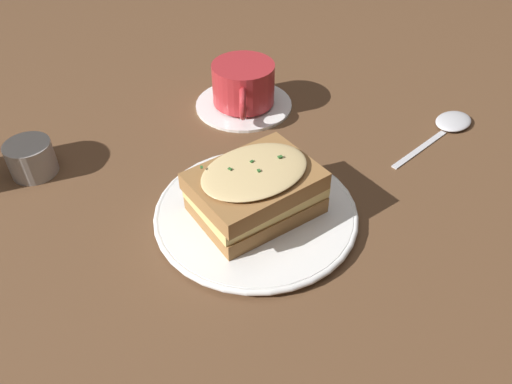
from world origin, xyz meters
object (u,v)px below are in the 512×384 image
Objects in this scene: dinner_plate at (256,213)px; condiment_pot at (31,158)px; teacup_with_saucer at (243,89)px; sandwich at (256,190)px; spoon at (450,124)px.

condiment_pot is at bearing -45.83° from dinner_plate.
teacup_with_saucer reaches higher than condiment_pot.
sandwich reaches higher than dinner_plate.
condiment_pot is (0.31, 0.01, -0.01)m from teacup_with_saucer.
dinner_plate is 1.60× the size of teacup_with_saucer.
dinner_plate is at bearing 4.08° from teacup_with_saucer.
dinner_plate is at bearing 134.17° from condiment_pot.
sandwich is at bearing 46.54° from dinner_plate.
sandwich is 0.29m from condiment_pot.
teacup_with_saucer is (-0.10, -0.22, 0.02)m from dinner_plate.
sandwich is 0.81× the size of spoon.
teacup_with_saucer is at bearing -114.84° from dinner_plate.
teacup_with_saucer is 2.53× the size of condiment_pot.
spoon is at bearing -175.30° from dinner_plate.
condiment_pot is (0.20, -0.21, -0.02)m from sandwich.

